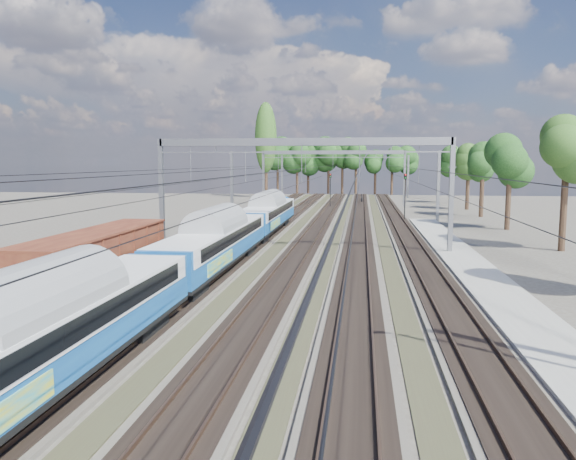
# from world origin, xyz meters

# --- Properties ---
(ground) EXTENTS (220.00, 220.00, 0.00)m
(ground) POSITION_xyz_m (0.00, 0.00, 0.00)
(ground) COLOR #47423A
(ground) RESTS_ON ground
(track_bed) EXTENTS (21.00, 130.00, 0.34)m
(track_bed) POSITION_xyz_m (-0.00, 45.00, 0.10)
(track_bed) COLOR #47423A
(track_bed) RESTS_ON ground
(platform) EXTENTS (3.00, 70.00, 0.30)m
(platform) POSITION_xyz_m (12.00, 20.00, 0.15)
(platform) COLOR gray
(platform) RESTS_ON ground
(catenary) EXTENTS (25.65, 130.00, 9.00)m
(catenary) POSITION_xyz_m (0.33, 52.69, 6.40)
(catenary) COLOR slate
(catenary) RESTS_ON ground
(tree_belt) EXTENTS (40.15, 101.29, 12.16)m
(tree_belt) POSITION_xyz_m (6.21, 92.10, 8.46)
(tree_belt) COLOR black
(tree_belt) RESTS_ON ground
(poplar) EXTENTS (4.40, 4.40, 19.04)m
(poplar) POSITION_xyz_m (-14.50, 98.00, 11.89)
(poplar) COLOR black
(poplar) RESTS_ON ground
(emu_train) EXTENTS (2.86, 60.59, 4.19)m
(emu_train) POSITION_xyz_m (-4.50, 20.23, 2.46)
(emu_train) COLOR black
(emu_train) RESTS_ON ground
(freight_boxcar) EXTENTS (2.73, 13.16, 3.39)m
(freight_boxcar) POSITION_xyz_m (-9.00, 13.39, 2.07)
(freight_boxcar) COLOR black
(freight_boxcar) RESTS_ON ground
(worker) EXTENTS (0.49, 0.66, 1.65)m
(worker) POSITION_xyz_m (4.76, 84.88, 0.82)
(worker) COLOR black
(worker) RESTS_ON ground
(signal_near) EXTENTS (0.34, 0.31, 5.35)m
(signal_near) POSITION_xyz_m (-0.16, 74.04, 3.39)
(signal_near) COLOR black
(signal_near) RESTS_ON ground
(signal_far) EXTENTS (0.40, 0.36, 5.76)m
(signal_far) POSITION_xyz_m (9.90, 54.90, 3.64)
(signal_far) COLOR black
(signal_far) RESTS_ON ground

